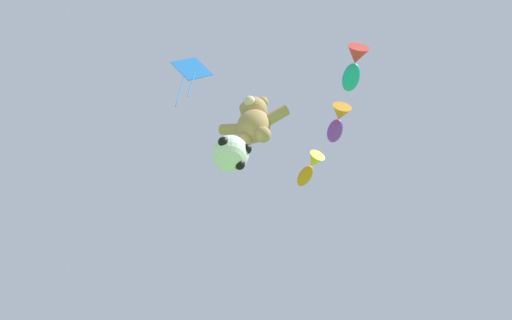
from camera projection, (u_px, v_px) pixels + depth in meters
teddy_bear_kite at (254, 121)px, 11.94m from camera, size 2.22×0.98×2.26m
soccer_ball_kite at (231, 154)px, 10.56m from camera, size 1.10×1.10×1.01m
fish_kite_teal at (354, 67)px, 13.09m from camera, size 1.25×1.69×0.72m
fish_kite_violet at (338, 122)px, 14.19m from camera, size 1.23×1.62×0.68m
fish_kite_tangerine at (310, 168)px, 15.72m from camera, size 1.52×1.62×0.64m
diamond_kite at (191, 71)px, 12.84m from camera, size 1.15×0.89×3.05m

